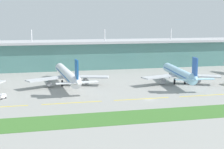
# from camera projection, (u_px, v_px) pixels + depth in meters

# --- Properties ---
(ground_plane) EXTENTS (600.00, 600.00, 0.00)m
(ground_plane) POSITION_uv_depth(u_px,v_px,m) (149.00, 100.00, 157.13)
(ground_plane) COLOR gray
(terminal_building) EXTENTS (288.00, 34.00, 30.99)m
(terminal_building) POSITION_uv_depth(u_px,v_px,m) (103.00, 54.00, 263.06)
(terminal_building) COLOR slate
(terminal_building) RESTS_ON ground
(airliner_near_middle) EXTENTS (48.68, 69.76, 18.90)m
(airliner_near_middle) POSITION_uv_depth(u_px,v_px,m) (67.00, 75.00, 190.06)
(airliner_near_middle) COLOR white
(airliner_near_middle) RESTS_ON ground
(airliner_far_middle) EXTENTS (48.51, 59.44, 18.90)m
(airliner_far_middle) POSITION_uv_depth(u_px,v_px,m) (179.00, 73.00, 195.31)
(airliner_far_middle) COLOR #9ED1EA
(airliner_far_middle) RESTS_ON ground
(taxiway_stripe_mid_west) EXTENTS (28.00, 0.70, 0.04)m
(taxiway_stripe_mid_west) POSITION_uv_depth(u_px,v_px,m) (72.00, 103.00, 151.28)
(taxiway_stripe_mid_west) COLOR yellow
(taxiway_stripe_mid_west) RESTS_ON ground
(taxiway_stripe_centre) EXTENTS (28.00, 0.70, 0.04)m
(taxiway_stripe_centre) POSITION_uv_depth(u_px,v_px,m) (142.00, 99.00, 158.79)
(taxiway_stripe_centre) COLOR yellow
(taxiway_stripe_centre) RESTS_ON ground
(taxiway_stripe_mid_east) EXTENTS (28.00, 0.70, 0.04)m
(taxiway_stripe_mid_east) POSITION_uv_depth(u_px,v_px,m) (205.00, 95.00, 166.30)
(taxiway_stripe_mid_east) COLOR yellow
(taxiway_stripe_mid_east) RESTS_ON ground
(grass_verge) EXTENTS (300.00, 18.00, 0.10)m
(grass_verge) POSITION_uv_depth(u_px,v_px,m) (170.00, 114.00, 132.91)
(grass_verge) COLOR #3D702D
(grass_verge) RESTS_ON ground
(baggage_cart) EXTENTS (3.70, 3.92, 2.48)m
(baggage_cart) POSITION_uv_depth(u_px,v_px,m) (2.00, 96.00, 158.64)
(baggage_cart) COLOR silver
(baggage_cart) RESTS_ON ground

